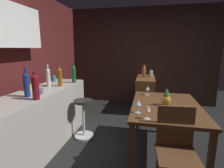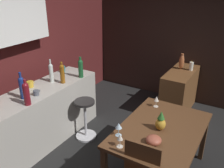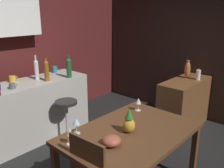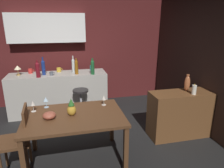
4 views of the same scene
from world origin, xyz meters
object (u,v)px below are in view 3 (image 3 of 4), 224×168
(cup_slate, at_px, (12,86))
(wine_glass_right, at_px, (76,122))
(dining_table, at_px, (131,138))
(pillar_candle_tall, at_px, (198,75))
(cup_teal, at_px, (55,69))
(sideboard_cabinet, at_px, (184,103))
(wine_glass_center, at_px, (138,101))
(vase_copper, at_px, (187,70))
(wine_bottle_clear, at_px, (36,69))
(wine_bottle_amber, at_px, (46,70))
(wine_bottle_green, at_px, (69,67))
(bar_stool, at_px, (67,121))
(cup_mustard, at_px, (13,79))
(fruit_bowl, at_px, (111,141))
(wine_glass_left, at_px, (70,133))
(pineapple_centerpiece, at_px, (129,123))

(cup_slate, bearing_deg, wine_glass_right, -91.21)
(dining_table, bearing_deg, cup_slate, 102.03)
(pillar_candle_tall, bearing_deg, cup_teal, 128.55)
(sideboard_cabinet, bearing_deg, wine_glass_center, -178.00)
(sideboard_cabinet, height_order, vase_copper, vase_copper)
(wine_glass_center, height_order, wine_bottle_clear, wine_bottle_clear)
(dining_table, height_order, pillar_candle_tall, pillar_candle_tall)
(dining_table, relative_size, pillar_candle_tall, 7.36)
(wine_bottle_amber, height_order, pillar_candle_tall, wine_bottle_amber)
(wine_bottle_green, bearing_deg, bar_stool, -136.64)
(wine_bottle_green, relative_size, cup_mustard, 2.68)
(wine_glass_right, bearing_deg, vase_copper, -0.15)
(sideboard_cabinet, relative_size, vase_copper, 3.68)
(wine_glass_center, relative_size, fruit_bowl, 0.92)
(sideboard_cabinet, distance_m, wine_bottle_green, 2.00)
(wine_bottle_amber, relative_size, cup_slate, 3.01)
(wine_bottle_amber, height_order, cup_teal, wine_bottle_amber)
(wine_glass_right, relative_size, cup_mustard, 1.26)
(fruit_bowl, distance_m, wine_bottle_clear, 1.98)
(cup_teal, bearing_deg, cup_mustard, -178.43)
(sideboard_cabinet, xyz_separation_m, wine_glass_right, (-2.26, 0.06, 0.45))
(wine_glass_right, distance_m, pillar_candle_tall, 2.40)
(cup_mustard, bearing_deg, wine_bottle_green, -29.72)
(wine_glass_left, xyz_separation_m, fruit_bowl, (0.24, -0.29, -0.07))
(wine_glass_right, xyz_separation_m, pineapple_centerpiece, (0.37, -0.37, -0.02))
(wine_glass_right, relative_size, wine_glass_center, 1.03)
(wine_bottle_clear, relative_size, vase_copper, 1.24)
(wine_glass_right, relative_size, cup_slate, 1.44)
(dining_table, xyz_separation_m, wine_bottle_amber, (0.16, 1.70, 0.41))
(bar_stool, distance_m, wine_glass_right, 1.23)
(fruit_bowl, bearing_deg, wine_glass_right, 99.53)
(wine_glass_right, bearing_deg, wine_glass_center, -7.20)
(dining_table, bearing_deg, cup_teal, 75.51)
(wine_glass_left, distance_m, pillar_candle_tall, 2.56)
(wine_glass_right, bearing_deg, bar_stool, 58.17)
(wine_bottle_amber, bearing_deg, bar_stool, -84.37)
(pineapple_centerpiece, distance_m, vase_copper, 2.04)
(cup_mustard, relative_size, cup_slate, 1.14)
(wine_bottle_amber, height_order, cup_mustard, wine_bottle_amber)
(sideboard_cabinet, relative_size, wine_glass_center, 6.88)
(wine_glass_left, xyz_separation_m, wine_bottle_green, (1.06, 1.35, 0.21))
(cup_teal, bearing_deg, cup_slate, -160.90)
(dining_table, height_order, pineapple_centerpiece, pineapple_centerpiece)
(sideboard_cabinet, xyz_separation_m, cup_mustard, (-2.08, 1.70, 0.54))
(sideboard_cabinet, height_order, cup_mustard, cup_mustard)
(wine_glass_right, xyz_separation_m, cup_slate, (0.03, 1.35, 0.07))
(wine_bottle_clear, bearing_deg, cup_teal, 19.71)
(wine_glass_left, bearing_deg, cup_teal, 58.43)
(wine_bottle_green, xyz_separation_m, cup_mustard, (-0.71, 0.41, -0.12))
(wine_glass_center, distance_m, fruit_bowl, 0.86)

